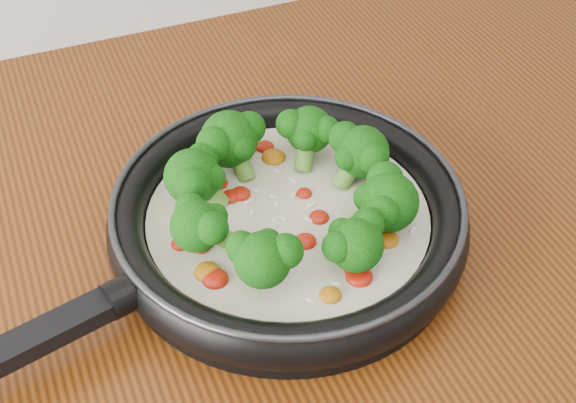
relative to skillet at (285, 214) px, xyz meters
name	(u,v)px	position (x,y,z in m)	size (l,w,h in m)	color
skillet	(285,214)	(0.00, 0.00, 0.00)	(0.55, 0.40, 0.09)	black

